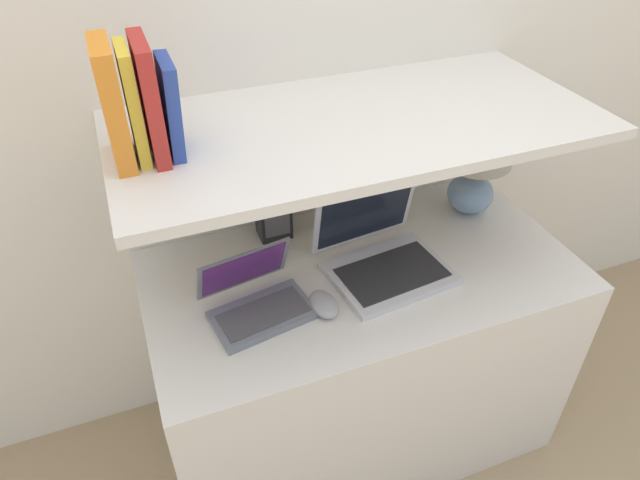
# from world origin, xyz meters

# --- Properties ---
(wall_back) EXTENTS (6.00, 0.05, 2.40)m
(wall_back) POSITION_xyz_m (0.00, 0.71, 1.20)
(wall_back) COLOR silver
(wall_back) RESTS_ON ground_plane
(desk) EXTENTS (1.22, 0.64, 0.74)m
(desk) POSITION_xyz_m (0.00, 0.32, 0.37)
(desk) COLOR silver
(desk) RESTS_ON ground_plane
(back_riser) EXTENTS (1.22, 0.04, 1.15)m
(back_riser) POSITION_xyz_m (0.00, 0.66, 0.57)
(back_riser) COLOR silver
(back_riser) RESTS_ON ground_plane
(shelf) EXTENTS (1.22, 0.58, 0.03)m
(shelf) POSITION_xyz_m (0.00, 0.39, 1.16)
(shelf) COLOR silver
(shelf) RESTS_ON back_riser
(table_lamp) EXTENTS (0.21, 0.21, 0.33)m
(table_lamp) POSITION_xyz_m (0.44, 0.47, 0.94)
(table_lamp) COLOR #7593B2
(table_lamp) RESTS_ON desk
(laptop_large) EXTENTS (0.35, 0.33, 0.27)m
(laptop_large) POSITION_xyz_m (0.05, 0.32, 0.80)
(laptop_large) COLOR silver
(laptop_large) RESTS_ON desk
(laptop_small) EXTENTS (0.29, 0.25, 0.16)m
(laptop_small) POSITION_xyz_m (-0.32, 0.27, 0.78)
(laptop_small) COLOR slate
(laptop_small) RESTS_ON desk
(computer_mouse) EXTENTS (0.07, 0.11, 0.04)m
(computer_mouse) POSITION_xyz_m (-0.16, 0.21, 0.76)
(computer_mouse) COLOR #99999E
(computer_mouse) RESTS_ON desk
(router_box) EXTENTS (0.10, 0.08, 0.16)m
(router_box) POSITION_xyz_m (-0.18, 0.57, 0.82)
(router_box) COLOR black
(router_box) RESTS_ON desk
(book_orange) EXTENTS (0.04, 0.16, 0.26)m
(book_orange) POSITION_xyz_m (-0.56, 0.39, 1.30)
(book_orange) COLOR orange
(book_orange) RESTS_ON shelf
(book_yellow) EXTENTS (0.02, 0.13, 0.24)m
(book_yellow) POSITION_xyz_m (-0.52, 0.39, 1.30)
(book_yellow) COLOR gold
(book_yellow) RESTS_ON shelf
(book_red) EXTENTS (0.03, 0.17, 0.25)m
(book_red) POSITION_xyz_m (-0.49, 0.39, 1.30)
(book_red) COLOR #A82823
(book_red) RESTS_ON shelf
(book_blue) EXTENTS (0.04, 0.13, 0.21)m
(book_blue) POSITION_xyz_m (-0.45, 0.39, 1.28)
(book_blue) COLOR #284293
(book_blue) RESTS_ON shelf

